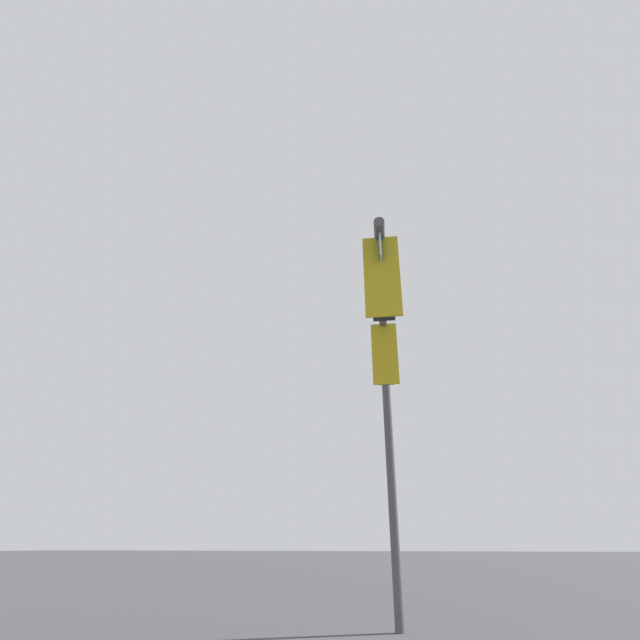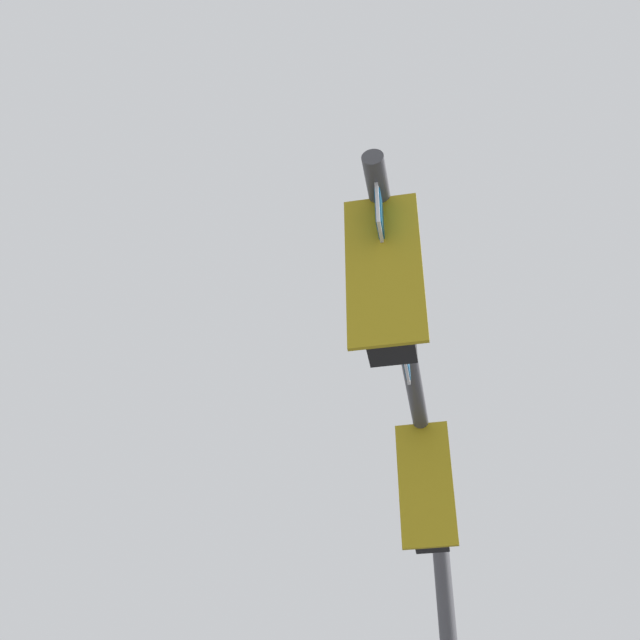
{
  "view_description": "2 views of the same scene",
  "coord_description": "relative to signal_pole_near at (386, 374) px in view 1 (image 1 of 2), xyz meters",
  "views": [
    {
      "loc": [
        6.13,
        -5.34,
        1.58
      ],
      "look_at": [
        -1.22,
        -7.72,
        5.1
      ],
      "focal_mm": 28.0,
      "sensor_mm": 36.0,
      "label": 1
    },
    {
      "loc": [
        4.29,
        -5.2,
        1.22
      ],
      "look_at": [
        -2.31,
        -7.72,
        6.61
      ],
      "focal_mm": 50.0,
      "sensor_mm": 36.0,
      "label": 2
    }
  ],
  "objects": [
    {
      "name": "signal_pole_near",
      "position": [
        0.0,
        0.0,
        0.0
      ],
      "size": [
        5.84,
        1.34,
        6.41
      ],
      "color": "#47474C",
      "rests_on": "ground_plane"
    }
  ]
}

